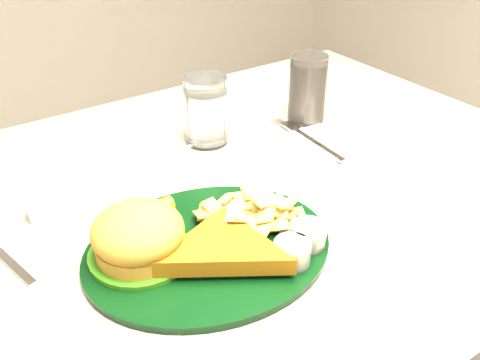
{
  "coord_description": "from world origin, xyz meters",
  "views": [
    {
      "loc": [
        -0.33,
        -0.57,
        1.19
      ],
      "look_at": [
        0.02,
        -0.06,
        0.8
      ],
      "focal_mm": 40.0,
      "sensor_mm": 36.0,
      "label": 1
    }
  ],
  "objects": [
    {
      "name": "wrapped_straw",
      "position": [
        0.01,
        0.14,
        0.75
      ],
      "size": [
        0.18,
        0.08,
        0.01
      ],
      "primitive_type": null,
      "rotation": [
        0.0,
        0.0,
        0.11
      ],
      "color": "white",
      "rests_on": "table"
    },
    {
      "name": "spoon",
      "position": [
        -0.28,
        0.01,
        0.76
      ],
      "size": [
        0.08,
        0.16,
        0.01
      ],
      "primitive_type": null,
      "rotation": [
        0.0,
        0.0,
        0.22
      ],
      "color": "white",
      "rests_on": "table"
    },
    {
      "name": "water_glass",
      "position": [
        0.09,
        0.15,
        0.81
      ],
      "size": [
        0.09,
        0.09,
        0.12
      ],
      "primitive_type": "cylinder",
      "rotation": [
        0.0,
        0.0,
        -0.29
      ],
      "color": "white",
      "rests_on": "table"
    },
    {
      "name": "ramekin",
      "position": [
        -0.22,
        0.08,
        0.76
      ],
      "size": [
        0.05,
        0.05,
        0.03
      ],
      "primitive_type": "cylinder",
      "rotation": [
        0.0,
        0.0,
        -0.19
      ],
      "color": "white",
      "rests_on": "table"
    },
    {
      "name": "fork_napkin",
      "position": [
        0.23,
        0.03,
        0.76
      ],
      "size": [
        0.14,
        0.17,
        0.01
      ],
      "primitive_type": null,
      "rotation": [
        0.0,
        0.0,
        -0.06
      ],
      "color": "white",
      "rests_on": "table"
    },
    {
      "name": "dinner_plate",
      "position": [
        -0.07,
        -0.11,
        0.79
      ],
      "size": [
        0.35,
        0.3,
        0.07
      ],
      "primitive_type": null,
      "rotation": [
        0.0,
        0.0,
        -0.13
      ],
      "color": "black",
      "rests_on": "table"
    },
    {
      "name": "cola_glass",
      "position": [
        0.29,
        0.12,
        0.81
      ],
      "size": [
        0.09,
        0.09,
        0.12
      ],
      "primitive_type": "cylinder",
      "rotation": [
        0.0,
        0.0,
        -0.36
      ],
      "color": "black",
      "rests_on": "table"
    }
  ]
}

